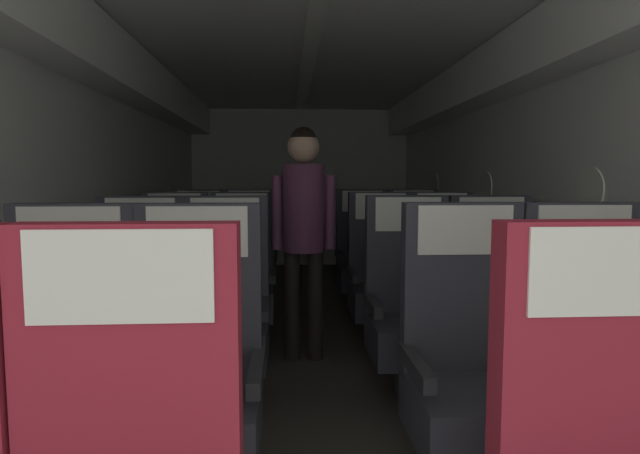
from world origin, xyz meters
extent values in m
cube|color=#3D3833|center=(0.00, 3.92, -0.01)|extent=(3.36, 8.25, 0.02)
cube|color=silver|center=(-1.58, 3.92, 1.14)|extent=(0.08, 7.85, 2.27)
cube|color=silver|center=(1.58, 3.92, 1.14)|extent=(0.08, 7.85, 2.27)
cube|color=silver|center=(0.00, 3.92, 2.27)|extent=(3.24, 7.85, 0.06)
cube|color=silver|center=(0.00, 7.87, 1.14)|extent=(3.24, 0.06, 2.27)
cube|color=white|center=(-1.40, 3.92, 2.05)|extent=(0.29, 7.53, 0.36)
cube|color=white|center=(1.40, 3.92, 2.05)|extent=(0.29, 7.53, 0.36)
cube|color=white|center=(0.00, 3.92, 2.23)|extent=(0.12, 7.06, 0.02)
cylinder|color=white|center=(1.53, 3.14, 1.18)|extent=(0.01, 0.26, 0.26)
cylinder|color=white|center=(1.53, 4.71, 1.18)|extent=(0.01, 0.26, 0.26)
cylinder|color=white|center=(1.53, 6.28, 1.18)|extent=(0.01, 0.26, 0.26)
cube|color=maroon|center=(-0.53, 1.42, 0.79)|extent=(0.49, 0.09, 0.70)
cube|color=silver|center=(-0.53, 1.37, 1.04)|extent=(0.39, 0.01, 0.20)
cube|color=maroon|center=(0.54, 1.41, 0.79)|extent=(0.49, 0.09, 0.70)
cube|color=silver|center=(0.54, 1.37, 1.04)|extent=(0.39, 0.01, 0.20)
cube|color=#33333D|center=(-1.02, 2.18, 0.33)|extent=(0.49, 0.50, 0.22)
cube|color=#33333D|center=(-1.02, 2.38, 0.79)|extent=(0.49, 0.09, 0.70)
cube|color=#28282D|center=(-0.79, 2.18, 0.53)|extent=(0.05, 0.42, 0.06)
cube|color=silver|center=(-1.02, 2.33, 1.04)|extent=(0.39, 0.01, 0.20)
cube|color=#33333D|center=(-0.53, 2.16, 0.33)|extent=(0.49, 0.50, 0.22)
cube|color=#33333D|center=(-0.53, 2.37, 0.79)|extent=(0.49, 0.09, 0.70)
cube|color=#28282D|center=(-0.30, 2.16, 0.53)|extent=(0.05, 0.42, 0.06)
cube|color=#28282D|center=(-0.77, 2.16, 0.53)|extent=(0.05, 0.42, 0.06)
cube|color=silver|center=(-0.53, 2.32, 1.04)|extent=(0.39, 0.01, 0.20)
cube|color=#33333D|center=(1.03, 2.17, 0.33)|extent=(0.49, 0.50, 0.22)
cube|color=#33333D|center=(1.03, 2.37, 0.79)|extent=(0.49, 0.09, 0.70)
cube|color=#28282D|center=(0.79, 2.17, 0.53)|extent=(0.05, 0.42, 0.06)
cube|color=silver|center=(1.03, 2.32, 1.04)|extent=(0.39, 0.01, 0.20)
cube|color=#33333D|center=(0.54, 2.18, 0.33)|extent=(0.49, 0.50, 0.22)
cube|color=#33333D|center=(0.54, 2.38, 0.79)|extent=(0.49, 0.09, 0.70)
cube|color=#28282D|center=(0.77, 2.18, 0.53)|extent=(0.05, 0.42, 0.06)
cube|color=#28282D|center=(0.30, 2.18, 0.53)|extent=(0.05, 0.42, 0.06)
cube|color=silver|center=(0.54, 2.33, 1.04)|extent=(0.39, 0.01, 0.20)
cube|color=#38383D|center=(-1.02, 3.14, 0.11)|extent=(0.18, 0.18, 0.22)
cube|color=#33333D|center=(-1.02, 3.14, 0.33)|extent=(0.49, 0.50, 0.22)
cube|color=#33333D|center=(-1.02, 3.35, 0.79)|extent=(0.49, 0.09, 0.70)
cube|color=#28282D|center=(-0.79, 3.14, 0.53)|extent=(0.05, 0.42, 0.06)
cube|color=#28282D|center=(-1.25, 3.14, 0.53)|extent=(0.05, 0.42, 0.06)
cube|color=silver|center=(-1.02, 3.30, 1.04)|extent=(0.39, 0.01, 0.20)
cube|color=#38383D|center=(-0.54, 3.13, 0.11)|extent=(0.18, 0.18, 0.22)
cube|color=#33333D|center=(-0.54, 3.13, 0.33)|extent=(0.49, 0.50, 0.22)
cube|color=#33333D|center=(-0.54, 3.33, 0.79)|extent=(0.49, 0.09, 0.70)
cube|color=#28282D|center=(-0.31, 3.13, 0.53)|extent=(0.05, 0.42, 0.06)
cube|color=#28282D|center=(-0.77, 3.13, 0.53)|extent=(0.05, 0.42, 0.06)
cube|color=silver|center=(-0.54, 3.29, 1.04)|extent=(0.39, 0.01, 0.20)
cube|color=#38383D|center=(1.03, 3.14, 0.11)|extent=(0.18, 0.18, 0.22)
cube|color=#33333D|center=(1.03, 3.14, 0.33)|extent=(0.49, 0.50, 0.22)
cube|color=#33333D|center=(1.03, 3.35, 0.79)|extent=(0.49, 0.09, 0.70)
cube|color=#28282D|center=(1.26, 3.14, 0.53)|extent=(0.05, 0.42, 0.06)
cube|color=#28282D|center=(0.80, 3.14, 0.53)|extent=(0.05, 0.42, 0.06)
cube|color=silver|center=(1.03, 3.30, 1.04)|extent=(0.39, 0.01, 0.20)
cube|color=#38383D|center=(0.53, 3.15, 0.11)|extent=(0.18, 0.18, 0.22)
cube|color=#33333D|center=(0.53, 3.15, 0.33)|extent=(0.49, 0.50, 0.22)
cube|color=#33333D|center=(0.53, 3.36, 0.79)|extent=(0.49, 0.09, 0.70)
cube|color=#28282D|center=(0.76, 3.15, 0.53)|extent=(0.05, 0.42, 0.06)
cube|color=#28282D|center=(0.30, 3.15, 0.53)|extent=(0.05, 0.42, 0.06)
cube|color=silver|center=(0.53, 3.31, 1.04)|extent=(0.39, 0.01, 0.20)
cube|color=#38383D|center=(-1.03, 4.11, 0.11)|extent=(0.18, 0.18, 0.22)
cube|color=#33333D|center=(-1.03, 4.11, 0.33)|extent=(0.49, 0.50, 0.22)
cube|color=#33333D|center=(-1.03, 4.31, 0.79)|extent=(0.49, 0.09, 0.70)
cube|color=#28282D|center=(-0.80, 4.11, 0.53)|extent=(0.05, 0.42, 0.06)
cube|color=#28282D|center=(-1.27, 4.11, 0.53)|extent=(0.05, 0.42, 0.06)
cube|color=silver|center=(-1.03, 4.26, 1.04)|extent=(0.39, 0.01, 0.20)
cube|color=#38383D|center=(-0.53, 4.12, 0.11)|extent=(0.18, 0.18, 0.22)
cube|color=#33333D|center=(-0.53, 4.12, 0.33)|extent=(0.49, 0.50, 0.22)
cube|color=#33333D|center=(-0.53, 4.32, 0.79)|extent=(0.49, 0.09, 0.70)
cube|color=#28282D|center=(-0.30, 4.12, 0.53)|extent=(0.05, 0.42, 0.06)
cube|color=#28282D|center=(-0.76, 4.12, 0.53)|extent=(0.05, 0.42, 0.06)
cube|color=silver|center=(-0.53, 4.27, 1.04)|extent=(0.39, 0.01, 0.20)
cube|color=#38383D|center=(1.02, 4.10, 0.11)|extent=(0.18, 0.18, 0.22)
cube|color=#33333D|center=(1.02, 4.10, 0.33)|extent=(0.49, 0.50, 0.22)
cube|color=#33333D|center=(1.02, 4.31, 0.79)|extent=(0.49, 0.09, 0.70)
cube|color=#28282D|center=(1.25, 4.10, 0.53)|extent=(0.05, 0.42, 0.06)
cube|color=#28282D|center=(0.78, 4.10, 0.53)|extent=(0.05, 0.42, 0.06)
cube|color=silver|center=(1.02, 4.26, 1.04)|extent=(0.39, 0.01, 0.20)
cube|color=#38383D|center=(0.54, 4.11, 0.11)|extent=(0.18, 0.18, 0.22)
cube|color=#33333D|center=(0.54, 4.11, 0.33)|extent=(0.49, 0.50, 0.22)
cube|color=#33333D|center=(0.54, 4.31, 0.79)|extent=(0.49, 0.09, 0.70)
cube|color=#28282D|center=(0.77, 4.11, 0.53)|extent=(0.05, 0.42, 0.06)
cube|color=#28282D|center=(0.30, 4.11, 0.53)|extent=(0.05, 0.42, 0.06)
cube|color=silver|center=(0.54, 4.26, 1.04)|extent=(0.39, 0.01, 0.20)
cube|color=#38383D|center=(-1.02, 5.09, 0.11)|extent=(0.18, 0.18, 0.22)
cube|color=#33333D|center=(-1.02, 5.09, 0.33)|extent=(0.49, 0.50, 0.22)
cube|color=#33333D|center=(-1.02, 5.29, 0.79)|extent=(0.49, 0.09, 0.70)
cube|color=#28282D|center=(-0.78, 5.09, 0.53)|extent=(0.05, 0.42, 0.06)
cube|color=#28282D|center=(-1.25, 5.09, 0.53)|extent=(0.05, 0.42, 0.06)
cube|color=silver|center=(-1.02, 5.24, 1.04)|extent=(0.39, 0.01, 0.20)
cube|color=#38383D|center=(-0.54, 5.09, 0.11)|extent=(0.18, 0.18, 0.22)
cube|color=#33333D|center=(-0.54, 5.09, 0.33)|extent=(0.49, 0.50, 0.22)
cube|color=#33333D|center=(-0.54, 5.30, 0.79)|extent=(0.49, 0.09, 0.70)
cube|color=#28282D|center=(-0.31, 5.09, 0.53)|extent=(0.05, 0.42, 0.06)
cube|color=#28282D|center=(-0.78, 5.09, 0.53)|extent=(0.05, 0.42, 0.06)
cube|color=silver|center=(-0.54, 5.25, 1.04)|extent=(0.39, 0.01, 0.20)
cube|color=#38383D|center=(1.03, 5.09, 0.11)|extent=(0.18, 0.18, 0.22)
cube|color=#33333D|center=(1.03, 5.09, 0.33)|extent=(0.49, 0.50, 0.22)
cube|color=#33333D|center=(1.03, 5.30, 0.79)|extent=(0.49, 0.09, 0.70)
cube|color=#28282D|center=(1.27, 5.09, 0.53)|extent=(0.05, 0.42, 0.06)
cube|color=#28282D|center=(0.80, 5.09, 0.53)|extent=(0.05, 0.42, 0.06)
cube|color=silver|center=(1.03, 5.25, 1.04)|extent=(0.39, 0.01, 0.20)
cube|color=#38383D|center=(0.53, 5.09, 0.11)|extent=(0.18, 0.18, 0.22)
cube|color=#33333D|center=(0.53, 5.09, 0.33)|extent=(0.49, 0.50, 0.22)
cube|color=#33333D|center=(0.53, 5.29, 0.79)|extent=(0.49, 0.09, 0.70)
cube|color=#28282D|center=(0.77, 5.09, 0.53)|extent=(0.05, 0.42, 0.06)
cube|color=#28282D|center=(0.30, 5.09, 0.53)|extent=(0.05, 0.42, 0.06)
cube|color=silver|center=(0.53, 5.24, 1.04)|extent=(0.39, 0.01, 0.20)
cylinder|color=black|center=(-0.15, 3.81, 0.38)|extent=(0.11, 0.11, 0.75)
cylinder|color=black|center=(0.01, 3.81, 0.38)|extent=(0.11, 0.11, 0.75)
cylinder|color=#5B2D4C|center=(-0.07, 3.81, 1.05)|extent=(0.28, 0.28, 0.59)
cylinder|color=#5B2D4C|center=(-0.25, 3.81, 1.02)|extent=(0.07, 0.07, 0.50)
cylinder|color=#5B2D4C|center=(0.11, 3.81, 1.02)|extent=(0.07, 0.07, 0.50)
sphere|color=tan|center=(-0.07, 3.81, 1.46)|extent=(0.21, 0.21, 0.21)
sphere|color=black|center=(-0.07, 3.81, 1.50)|extent=(0.18, 0.18, 0.18)
camera|label=1|loc=(-0.18, 0.27, 1.24)|focal=29.36mm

